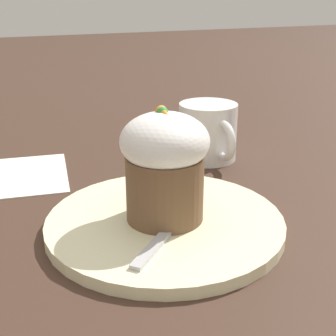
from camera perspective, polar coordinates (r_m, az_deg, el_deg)
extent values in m
plane|color=#3D281E|center=(0.46, -0.38, -7.34)|extent=(4.00, 4.00, 0.00)
cylinder|color=beige|center=(0.46, -0.38, -6.70)|extent=(0.23, 0.23, 0.01)
cylinder|color=brown|center=(0.45, 0.00, -2.12)|extent=(0.07, 0.07, 0.06)
ellipsoid|color=white|center=(0.43, 0.00, 3.53)|extent=(0.08, 0.08, 0.05)
cone|color=orange|center=(0.42, 0.45, 6.56)|extent=(0.02, 0.01, 0.01)
sphere|color=green|center=(0.43, -0.07, 6.85)|extent=(0.01, 0.01, 0.01)
cube|color=#B7B7BC|center=(0.41, -1.38, -9.19)|extent=(0.06, 0.07, 0.00)
ellipsoid|color=#B7B7BC|center=(0.45, 1.63, -5.70)|extent=(0.06, 0.06, 0.01)
cylinder|color=white|center=(0.63, 4.85, 4.44)|extent=(0.08, 0.08, 0.08)
torus|color=white|center=(0.60, 6.81, 3.32)|extent=(0.05, 0.01, 0.05)
cube|color=white|center=(0.61, -17.60, -0.83)|extent=(0.15, 0.13, 0.00)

